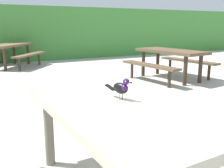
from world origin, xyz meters
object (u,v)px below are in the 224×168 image
at_px(picnic_table_mid_right, 9,50).
at_px(picnic_table_foreground, 109,130).
at_px(bird_grackle, 121,88).
at_px(picnic_table_mid_left, 170,57).

bearing_deg(picnic_table_mid_right, picnic_table_foreground, -90.69).
relative_size(bird_grackle, picnic_table_mid_left, 0.15).
relative_size(picnic_table_mid_left, picnic_table_mid_right, 0.80).
height_order(picnic_table_foreground, bird_grackle, bird_grackle).
distance_m(picnic_table_foreground, picnic_table_mid_right, 7.38).
bearing_deg(picnic_table_mid_right, picnic_table_mid_left, -49.89).
distance_m(picnic_table_foreground, picnic_table_mid_left, 4.84).
bearing_deg(picnic_table_foreground, picnic_table_mid_right, 89.31).
distance_m(picnic_table_foreground, bird_grackle, 0.35).
xyz_separation_m(picnic_table_foreground, picnic_table_mid_left, (3.42, 3.43, 0.00)).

